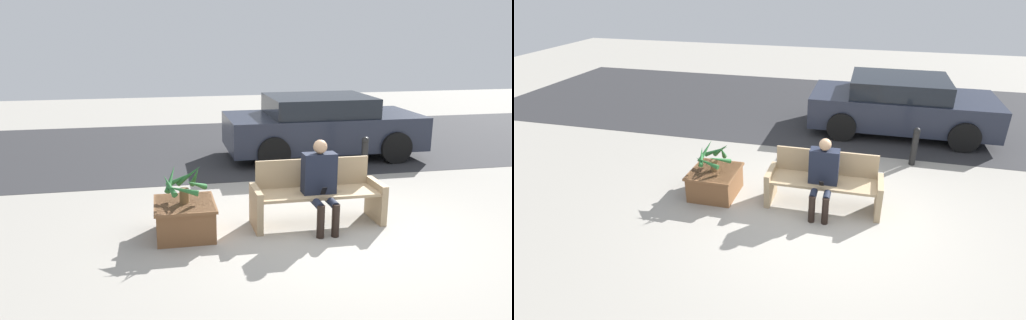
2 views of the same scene
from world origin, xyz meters
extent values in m
plane|color=#9E998E|center=(0.00, 0.00, 0.00)|extent=(30.00, 30.00, 0.00)
cube|color=#2D2D30|center=(0.00, 5.56, 0.00)|extent=(20.00, 6.00, 0.01)
cube|color=tan|center=(-0.99, 0.36, 0.29)|extent=(0.09, 0.59, 0.58)
cube|color=tan|center=(0.77, 0.36, 0.29)|extent=(0.09, 0.59, 0.58)
cube|color=tan|center=(-0.11, 0.36, 0.46)|extent=(1.66, 0.54, 0.04)
cube|color=tan|center=(-0.11, 0.64, 0.68)|extent=(1.66, 0.04, 0.41)
cube|color=black|center=(-0.12, 0.32, 0.76)|extent=(0.46, 0.22, 0.56)
sphere|color=tan|center=(-0.12, 0.30, 1.13)|extent=(0.19, 0.19, 0.19)
cylinder|color=black|center=(-0.22, 0.10, 0.42)|extent=(0.11, 0.44, 0.11)
cylinder|color=black|center=(-0.01, 0.10, 0.42)|extent=(0.11, 0.44, 0.11)
cylinder|color=black|center=(-0.22, -0.12, 0.22)|extent=(0.10, 0.10, 0.45)
cylinder|color=black|center=(-0.01, -0.12, 0.22)|extent=(0.10, 0.10, 0.45)
cube|color=black|center=(-0.12, 0.09, 0.57)|extent=(0.07, 0.09, 0.12)
cube|color=brown|center=(-1.96, 0.32, 0.23)|extent=(0.75, 0.79, 0.46)
cube|color=brown|center=(-1.96, 0.32, 0.44)|extent=(0.80, 0.84, 0.04)
cylinder|color=brown|center=(-1.96, 0.32, 0.55)|extent=(0.12, 0.12, 0.19)
cone|color=#26602D|center=(-1.80, 0.35, 0.80)|extent=(0.15, 0.38, 0.35)
cone|color=#26602D|center=(-1.88, 0.46, 0.79)|extent=(0.37, 0.25, 0.33)
cone|color=#26602D|center=(-1.98, 0.51, 0.73)|extent=(0.43, 0.13, 0.24)
cone|color=#26602D|center=(-2.12, 0.37, 0.78)|extent=(0.20, 0.39, 0.32)
cone|color=#26602D|center=(-2.15, 0.25, 0.73)|extent=(0.21, 0.43, 0.23)
cone|color=#26602D|center=(-1.99, 0.11, 0.70)|extent=(0.44, 0.15, 0.17)
cone|color=#26602D|center=(-1.80, 0.19, 0.74)|extent=(0.33, 0.38, 0.25)
cube|color=#232838|center=(1.22, 4.16, 0.56)|extent=(4.15, 1.80, 0.70)
cube|color=black|center=(1.12, 4.16, 1.11)|extent=(2.16, 1.66, 0.40)
cylinder|color=black|center=(2.51, 3.26, 0.33)|extent=(0.66, 0.18, 0.66)
cylinder|color=black|center=(2.51, 5.06, 0.33)|extent=(0.66, 0.18, 0.66)
cylinder|color=black|center=(-0.06, 3.26, 0.33)|extent=(0.66, 0.18, 0.66)
cylinder|color=black|center=(-0.06, 5.06, 0.33)|extent=(0.66, 0.18, 0.66)
cylinder|color=black|center=(1.43, 2.35, 0.34)|extent=(0.12, 0.12, 0.68)
sphere|color=black|center=(1.43, 2.35, 0.72)|extent=(0.13, 0.13, 0.13)
camera|label=1|loc=(-2.23, -5.95, 2.64)|focal=35.00mm
camera|label=2|loc=(0.41, -5.30, 3.54)|focal=28.00mm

